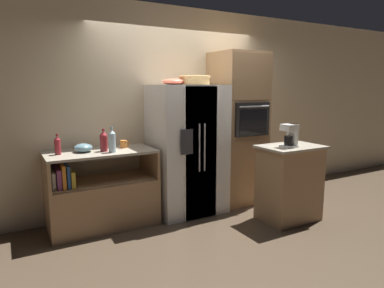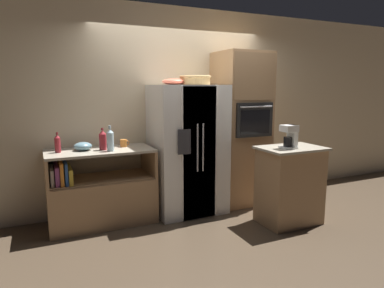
{
  "view_description": "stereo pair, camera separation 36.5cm",
  "coord_description": "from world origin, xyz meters",
  "px_view_note": "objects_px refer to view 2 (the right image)",
  "views": [
    {
      "loc": [
        -2.21,
        -3.99,
        1.71
      ],
      "look_at": [
        -0.02,
        -0.06,
        0.95
      ],
      "focal_mm": 32.0,
      "sensor_mm": 36.0,
      "label": 1
    },
    {
      "loc": [
        -1.89,
        -4.15,
        1.71
      ],
      "look_at": [
        -0.02,
        -0.06,
        0.95
      ],
      "focal_mm": 32.0,
      "sensor_mm": 36.0,
      "label": 2
    }
  ],
  "objects_px": {
    "fruit_bowl": "(173,82)",
    "bottle_wide": "(110,140)",
    "wall_oven": "(241,129)",
    "coffee_maker": "(290,136)",
    "mixing_bowl": "(83,146)",
    "bottle_short": "(58,144)",
    "bottle_tall": "(103,140)",
    "refrigerator": "(188,149)",
    "wicker_basket": "(195,80)",
    "mug": "(124,143)"
  },
  "relations": [
    {
      "from": "mixing_bowl",
      "to": "mug",
      "type": "bearing_deg",
      "value": 5.29
    },
    {
      "from": "mug",
      "to": "wicker_basket",
      "type": "bearing_deg",
      "value": -8.36
    },
    {
      "from": "wicker_basket",
      "to": "coffee_maker",
      "type": "height_order",
      "value": "wicker_basket"
    },
    {
      "from": "bottle_wide",
      "to": "coffee_maker",
      "type": "distance_m",
      "value": 2.16
    },
    {
      "from": "coffee_maker",
      "to": "wicker_basket",
      "type": "bearing_deg",
      "value": 129.46
    },
    {
      "from": "refrigerator",
      "to": "wall_oven",
      "type": "relative_size",
      "value": 0.79
    },
    {
      "from": "bottle_short",
      "to": "wall_oven",
      "type": "bearing_deg",
      "value": -0.72
    },
    {
      "from": "bottle_short",
      "to": "coffee_maker",
      "type": "height_order",
      "value": "coffee_maker"
    },
    {
      "from": "refrigerator",
      "to": "fruit_bowl",
      "type": "relative_size",
      "value": 5.76
    },
    {
      "from": "fruit_bowl",
      "to": "mixing_bowl",
      "type": "distance_m",
      "value": 1.41
    },
    {
      "from": "refrigerator",
      "to": "bottle_tall",
      "type": "height_order",
      "value": "refrigerator"
    },
    {
      "from": "wall_oven",
      "to": "wicker_basket",
      "type": "distance_m",
      "value": 1.03
    },
    {
      "from": "wicker_basket",
      "to": "mixing_bowl",
      "type": "distance_m",
      "value": 1.67
    },
    {
      "from": "wicker_basket",
      "to": "mug",
      "type": "distance_m",
      "value": 1.26
    },
    {
      "from": "refrigerator",
      "to": "wicker_basket",
      "type": "xyz_separation_m",
      "value": [
        0.11,
        -0.0,
        0.93
      ]
    },
    {
      "from": "fruit_bowl",
      "to": "bottle_wide",
      "type": "height_order",
      "value": "fruit_bowl"
    },
    {
      "from": "bottle_tall",
      "to": "coffee_maker",
      "type": "distance_m",
      "value": 2.27
    },
    {
      "from": "bottle_tall",
      "to": "coffee_maker",
      "type": "xyz_separation_m",
      "value": [
        2.04,
        -1.0,
        0.06
      ]
    },
    {
      "from": "refrigerator",
      "to": "wicker_basket",
      "type": "relative_size",
      "value": 4.11
    },
    {
      "from": "wicker_basket",
      "to": "bottle_wide",
      "type": "relative_size",
      "value": 1.36
    },
    {
      "from": "fruit_bowl",
      "to": "coffee_maker",
      "type": "bearing_deg",
      "value": -42.91
    },
    {
      "from": "coffee_maker",
      "to": "mixing_bowl",
      "type": "bearing_deg",
      "value": 154.82
    },
    {
      "from": "bottle_short",
      "to": "coffee_maker",
      "type": "distance_m",
      "value": 2.76
    },
    {
      "from": "wicker_basket",
      "to": "mug",
      "type": "height_order",
      "value": "wicker_basket"
    },
    {
      "from": "wicker_basket",
      "to": "mixing_bowl",
      "type": "relative_size",
      "value": 1.96
    },
    {
      "from": "refrigerator",
      "to": "mug",
      "type": "distance_m",
      "value": 0.86
    },
    {
      "from": "bottle_short",
      "to": "mug",
      "type": "height_order",
      "value": "bottle_short"
    },
    {
      "from": "bottle_tall",
      "to": "bottle_short",
      "type": "xyz_separation_m",
      "value": [
        -0.51,
        0.05,
        -0.02
      ]
    },
    {
      "from": "mug",
      "to": "bottle_wide",
      "type": "bearing_deg",
      "value": -133.53
    },
    {
      "from": "wicker_basket",
      "to": "fruit_bowl",
      "type": "height_order",
      "value": "wicker_basket"
    },
    {
      "from": "wicker_basket",
      "to": "bottle_tall",
      "type": "xyz_separation_m",
      "value": [
        -1.24,
        0.03,
        -0.73
      ]
    },
    {
      "from": "fruit_bowl",
      "to": "bottle_tall",
      "type": "height_order",
      "value": "fruit_bowl"
    },
    {
      "from": "refrigerator",
      "to": "bottle_tall",
      "type": "bearing_deg",
      "value": 178.76
    },
    {
      "from": "coffee_maker",
      "to": "fruit_bowl",
      "type": "bearing_deg",
      "value": 137.09
    },
    {
      "from": "refrigerator",
      "to": "wall_oven",
      "type": "bearing_deg",
      "value": 2.72
    },
    {
      "from": "bottle_wide",
      "to": "wall_oven",
      "type": "bearing_deg",
      "value": 3.8
    },
    {
      "from": "wall_oven",
      "to": "bottle_wide",
      "type": "height_order",
      "value": "wall_oven"
    },
    {
      "from": "wicker_basket",
      "to": "mug",
      "type": "relative_size",
      "value": 3.44
    },
    {
      "from": "refrigerator",
      "to": "coffee_maker",
      "type": "distance_m",
      "value": 1.36
    },
    {
      "from": "refrigerator",
      "to": "wall_oven",
      "type": "xyz_separation_m",
      "value": [
        0.86,
        0.04,
        0.23
      ]
    },
    {
      "from": "wicker_basket",
      "to": "coffee_maker",
      "type": "bearing_deg",
      "value": -50.54
    },
    {
      "from": "mug",
      "to": "mixing_bowl",
      "type": "bearing_deg",
      "value": -174.71
    },
    {
      "from": "wall_oven",
      "to": "bottle_tall",
      "type": "xyz_separation_m",
      "value": [
        -1.99,
        -0.02,
        -0.03
      ]
    },
    {
      "from": "refrigerator",
      "to": "coffee_maker",
      "type": "height_order",
      "value": "refrigerator"
    },
    {
      "from": "fruit_bowl",
      "to": "bottle_tall",
      "type": "bearing_deg",
      "value": -178.76
    },
    {
      "from": "wall_oven",
      "to": "bottle_short",
      "type": "distance_m",
      "value": 2.5
    },
    {
      "from": "wall_oven",
      "to": "coffee_maker",
      "type": "bearing_deg",
      "value": -87.4
    },
    {
      "from": "refrigerator",
      "to": "coffee_maker",
      "type": "relative_size",
      "value": 6.11
    },
    {
      "from": "bottle_short",
      "to": "bottle_tall",
      "type": "bearing_deg",
      "value": -5.36
    },
    {
      "from": "bottle_tall",
      "to": "bottle_wide",
      "type": "relative_size",
      "value": 0.88
    }
  ]
}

